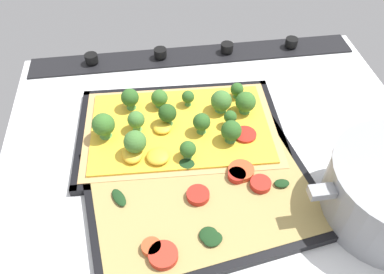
# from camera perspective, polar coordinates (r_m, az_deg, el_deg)

# --- Properties ---
(ground_plane) EXTENTS (0.75, 0.64, 0.03)m
(ground_plane) POSITION_cam_1_polar(r_m,az_deg,el_deg) (0.70, 3.59, -2.54)
(ground_plane) COLOR silver
(stove_control_panel) EXTENTS (0.72, 0.07, 0.03)m
(stove_control_panel) POSITION_cam_1_polar(r_m,az_deg,el_deg) (0.89, 0.28, 12.05)
(stove_control_panel) COLOR black
(stove_control_panel) RESTS_ON ground_plane
(baking_tray_front) EXTENTS (0.38, 0.26, 0.01)m
(baking_tray_front) POSITION_cam_1_polar(r_m,az_deg,el_deg) (0.71, -1.71, 0.75)
(baking_tray_front) COLOR black
(baking_tray_front) RESTS_ON ground_plane
(broccoli_pizza) EXTENTS (0.35, 0.24, 0.06)m
(broccoli_pizza) POSITION_cam_1_polar(r_m,az_deg,el_deg) (0.69, -1.91, 1.75)
(broccoli_pizza) COLOR tan
(broccoli_pizza) RESTS_ON baking_tray_front
(baking_tray_back) EXTENTS (0.39, 0.31, 0.01)m
(baking_tray_back) POSITION_cam_1_polar(r_m,az_deg,el_deg) (0.62, 1.51, -8.48)
(baking_tray_back) COLOR black
(baking_tray_back) RESTS_ON ground_plane
(veggie_pizza_back) EXTENTS (0.36, 0.29, 0.02)m
(veggie_pizza_back) POSITION_cam_1_polar(r_m,az_deg,el_deg) (0.61, 1.81, -8.08)
(veggie_pizza_back) COLOR #A18B50
(veggie_pizza_back) RESTS_ON baking_tray_back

